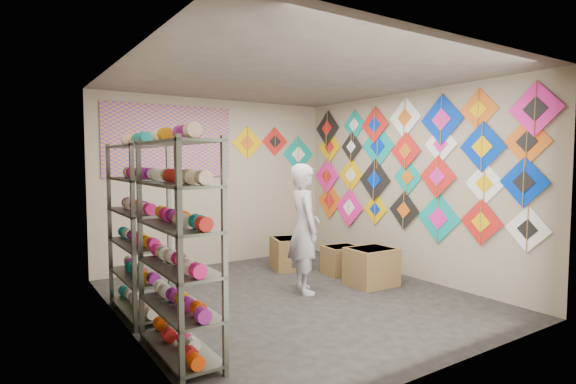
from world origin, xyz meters
TOP-DOWN VIEW (x-y plane):
  - ground at (0.00, 0.00)m, footprint 4.50×4.50m
  - room_walls at (0.00, 0.00)m, footprint 4.50×4.50m
  - shelf_rack_front at (-1.78, -0.85)m, footprint 0.40×1.10m
  - shelf_rack_back at (-1.78, 0.45)m, footprint 0.40×1.10m
  - string_spools at (-1.78, -0.20)m, footprint 0.12×2.36m
  - kite_wall_display at (1.98, 0.06)m, footprint 0.06×4.35m
  - back_wall_kites at (1.14, 2.24)m, footprint 1.67×0.02m
  - poster at (-0.80, 2.23)m, footprint 2.00×0.01m
  - shopkeeper at (0.25, 0.14)m, footprint 0.85×0.76m
  - carton_a at (1.20, -0.11)m, footprint 0.63×0.53m
  - carton_b at (1.26, 0.59)m, footprint 0.56×0.48m
  - carton_c at (0.78, 1.28)m, footprint 0.65×0.69m

SIDE VIEW (x-z plane):
  - ground at x=0.00m, z-range 0.00..0.00m
  - carton_b at x=1.26m, z-range 0.00..0.42m
  - carton_c at x=0.78m, z-range 0.00..0.49m
  - carton_a at x=1.20m, z-range 0.00..0.51m
  - shopkeeper at x=0.25m, z-range 0.00..1.67m
  - shelf_rack_front at x=-1.78m, z-range 0.00..1.90m
  - shelf_rack_back at x=-1.78m, z-range 0.00..1.90m
  - string_spools at x=-1.78m, z-range 0.99..1.11m
  - kite_wall_display at x=1.98m, z-range 0.60..2.68m
  - room_walls at x=0.00m, z-range -0.61..3.89m
  - back_wall_kites at x=1.14m, z-range 1.53..2.34m
  - poster at x=-0.80m, z-range 1.45..2.55m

